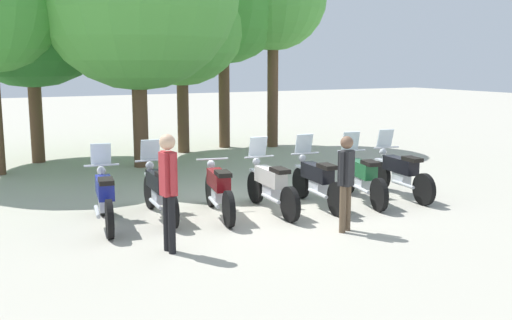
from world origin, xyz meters
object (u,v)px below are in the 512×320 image
object	(u,v)px
motorcycle_1	(159,189)
tree_4	(181,21)
motorcycle_2	(219,189)
motorcycle_5	(362,177)
person_0	(346,177)
motorcycle_0	(105,196)
person_1	(168,183)
motorcycle_4	(317,180)
motorcycle_3	(271,185)
motorcycle_6	(400,172)

from	to	relation	value
motorcycle_1	tree_4	xyz separation A→B (m)	(3.12, 7.15, 3.52)
motorcycle_1	tree_4	distance (m)	8.56
motorcycle_2	motorcycle_5	distance (m)	3.04
motorcycle_2	motorcycle_5	world-z (taller)	motorcycle_5
person_0	tree_4	size ratio (longest dim) A/B	0.27
motorcycle_0	motorcycle_1	xyz separation A→B (m)	(1.00, 0.09, 0.00)
motorcycle_1	person_1	size ratio (longest dim) A/B	1.23
motorcycle_0	motorcycle_4	bearing A→B (deg)	-88.92
motorcycle_3	motorcycle_4	xyz separation A→B (m)	(1.01, -0.06, 0.00)
motorcycle_1	motorcycle_6	distance (m)	5.08
motorcycle_1	tree_4	world-z (taller)	tree_4
motorcycle_0	person_0	distance (m)	4.15
motorcycle_5	motorcycle_1	bearing A→B (deg)	93.56
person_1	motorcycle_1	bearing A→B (deg)	69.86
tree_4	motorcycle_6	bearing A→B (deg)	-76.32
motorcycle_4	motorcycle_2	bearing A→B (deg)	89.61
motorcycle_6	motorcycle_2	bearing A→B (deg)	91.92
motorcycle_0	motorcycle_5	world-z (taller)	same
motorcycle_4	motorcycle_5	xyz separation A→B (m)	(1.01, -0.09, 0.00)
person_0	motorcycle_5	bearing A→B (deg)	110.28
motorcycle_1	person_0	distance (m)	3.41
person_0	tree_4	distance (m)	9.97
motorcycle_4	tree_4	size ratio (longest dim) A/B	0.36
motorcycle_3	person_0	xyz separation A→B (m)	(0.47, -1.74, 0.42)
person_0	motorcycle_2	bearing A→B (deg)	-167.83
motorcycle_0	motorcycle_3	world-z (taller)	same
motorcycle_3	motorcycle_6	xyz separation A→B (m)	(3.02, -0.16, 0.00)
person_0	person_1	world-z (taller)	person_1
motorcycle_3	tree_4	distance (m)	8.55
motorcycle_3	motorcycle_6	bearing A→B (deg)	-89.08
motorcycle_4	person_1	size ratio (longest dim) A/B	1.23
motorcycle_1	motorcycle_4	bearing A→B (deg)	-97.96
motorcycle_1	motorcycle_4	world-z (taller)	same
tree_4	motorcycle_2	bearing A→B (deg)	-105.61
motorcycle_1	motorcycle_4	xyz separation A→B (m)	(3.02, -0.62, 0.00)
motorcycle_1	motorcycle_3	bearing A→B (deg)	-102.00
motorcycle_2	person_1	world-z (taller)	person_1
motorcycle_0	motorcycle_6	bearing A→B (deg)	-87.38
motorcycle_0	motorcycle_6	xyz separation A→B (m)	(6.04, -0.63, 0.00)
tree_4	motorcycle_1	bearing A→B (deg)	-113.56
person_1	tree_4	world-z (taller)	tree_4
motorcycle_5	person_0	xyz separation A→B (m)	(-1.55, -1.59, 0.42)
motorcycle_6	motorcycle_4	bearing A→B (deg)	93.63
motorcycle_1	motorcycle_5	size ratio (longest dim) A/B	1.02
motorcycle_4	person_1	xyz separation A→B (m)	(-3.51, -1.37, 0.54)
motorcycle_4	motorcycle_6	xyz separation A→B (m)	(2.01, -0.10, 0.00)
person_1	motorcycle_0	bearing A→B (deg)	98.82
motorcycle_0	person_0	world-z (taller)	person_0
motorcycle_5	motorcycle_6	size ratio (longest dim) A/B	0.98
motorcycle_6	tree_4	world-z (taller)	tree_4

